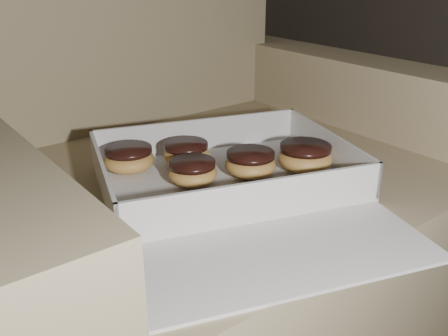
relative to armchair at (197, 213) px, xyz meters
name	(u,v)px	position (x,y,z in m)	size (l,w,h in m)	color
armchair	(197,213)	(0.00, 0.00, 0.00)	(0.94, 0.80, 0.99)	#857054
bakery_box	(235,186)	(-0.05, -0.18, 0.14)	(0.53, 0.58, 0.07)	silver
donut_a	(186,153)	(-0.05, -0.05, 0.16)	(0.08, 0.08, 0.04)	#C39244
donut_b	(305,157)	(0.10, -0.20, 0.16)	(0.10, 0.10, 0.05)	#C39244
donut_c	(250,163)	(0.01, -0.16, 0.16)	(0.09, 0.09, 0.04)	#C39244
donut_d	(129,158)	(-0.15, -0.01, 0.16)	(0.09, 0.09, 0.04)	#C39244
donut_e	(193,172)	(-0.09, -0.12, 0.16)	(0.08, 0.08, 0.04)	#C39244
crumb_a	(255,180)	(0.00, -0.18, 0.14)	(0.01, 0.01, 0.00)	black
crumb_b	(222,211)	(-0.11, -0.23, 0.14)	(0.01, 0.01, 0.00)	black
crumb_c	(292,176)	(0.06, -0.21, 0.14)	(0.01, 0.01, 0.00)	black
crumb_d	(304,177)	(0.07, -0.22, 0.14)	(0.01, 0.01, 0.00)	black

